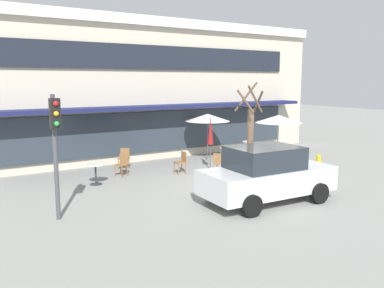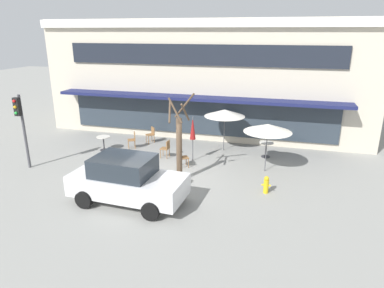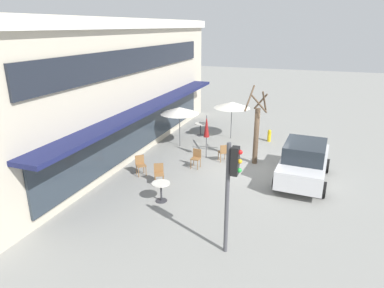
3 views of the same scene
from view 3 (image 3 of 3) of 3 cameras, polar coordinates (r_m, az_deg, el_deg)
ground_plane at (r=16.26m, az=10.85°, el=-4.16°), size 80.00×80.00×0.00m
building_facade at (r=19.37m, az=-19.24°, el=9.18°), size 18.99×9.10×6.67m
cafe_table_near_wall at (r=20.70m, az=1.43°, el=2.81°), size 0.70×0.70×0.76m
cafe_table_streetside at (r=13.04m, az=-5.18°, el=-7.45°), size 0.70×0.70×0.76m
patio_umbrella_green_folded at (r=16.86m, az=2.44°, el=2.91°), size 0.28×0.28×2.20m
patio_umbrella_cream_folded at (r=19.92m, az=6.68°, el=6.51°), size 2.10×2.10×2.20m
patio_umbrella_corner_open at (r=18.45m, az=-2.10°, el=5.62°), size 2.10×2.10×2.20m
cafe_chair_0 at (r=14.42m, az=-5.54°, el=-4.72°), size 0.54×0.54×0.89m
cafe_chair_1 at (r=16.73m, az=5.26°, el=-1.26°), size 0.55×0.55×0.89m
cafe_chair_2 at (r=15.40m, az=-8.60°, el=-3.25°), size 0.57×0.57×0.89m
cafe_chair_3 at (r=15.98m, az=0.72°, el=-2.17°), size 0.42×0.42×0.89m
parked_sedan at (r=15.26m, az=18.15°, el=-2.81°), size 4.29×2.19×1.76m
street_tree at (r=16.41m, az=10.68°, el=2.12°), size 1.06×1.06×3.70m
traffic_light_pole at (r=9.49m, az=6.55°, el=-6.17°), size 0.26×0.44×3.40m
fire_hydrant at (r=20.16m, az=12.75°, el=1.40°), size 0.36×0.20×0.71m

